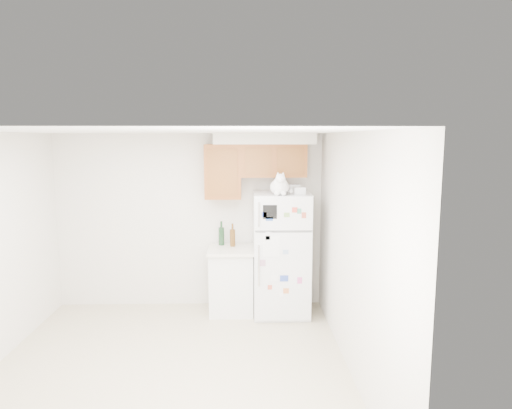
{
  "coord_description": "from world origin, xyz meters",
  "views": [
    {
      "loc": [
        0.8,
        -4.5,
        2.44
      ],
      "look_at": [
        0.95,
        1.55,
        1.55
      ],
      "focal_mm": 32.0,
      "sensor_mm": 36.0,
      "label": 1
    }
  ],
  "objects_px": {
    "base_counter": "(232,280)",
    "bottle_amber": "(233,235)",
    "storage_box_back": "(293,188)",
    "bottle_green": "(221,233)",
    "refrigerator": "(281,254)",
    "cat": "(280,186)",
    "storage_box_front": "(299,191)"
  },
  "relations": [
    {
      "from": "refrigerator",
      "to": "bottle_green",
      "type": "bearing_deg",
      "value": 162.45
    },
    {
      "from": "refrigerator",
      "to": "base_counter",
      "type": "xyz_separation_m",
      "value": [
        -0.69,
        0.07,
        -0.39
      ]
    },
    {
      "from": "storage_box_front",
      "to": "bottle_amber",
      "type": "xyz_separation_m",
      "value": [
        -0.9,
        0.3,
        -0.66
      ]
    },
    {
      "from": "storage_box_back",
      "to": "base_counter",
      "type": "bearing_deg",
      "value": 174.02
    },
    {
      "from": "cat",
      "to": "bottle_green",
      "type": "distance_m",
      "value": 1.18
    },
    {
      "from": "refrigerator",
      "to": "cat",
      "type": "bearing_deg",
      "value": -101.14
    },
    {
      "from": "bottle_green",
      "to": "bottle_amber",
      "type": "distance_m",
      "value": 0.18
    },
    {
      "from": "base_counter",
      "to": "bottle_amber",
      "type": "xyz_separation_m",
      "value": [
        0.02,
        0.1,
        0.62
      ]
    },
    {
      "from": "base_counter",
      "to": "storage_box_back",
      "type": "height_order",
      "value": "storage_box_back"
    },
    {
      "from": "storage_box_back",
      "to": "bottle_amber",
      "type": "distance_m",
      "value": 1.07
    },
    {
      "from": "base_counter",
      "to": "refrigerator",
      "type": "bearing_deg",
      "value": -6.09
    },
    {
      "from": "base_counter",
      "to": "cat",
      "type": "distance_m",
      "value": 1.53
    },
    {
      "from": "storage_box_front",
      "to": "storage_box_back",
      "type": "bearing_deg",
      "value": 95.38
    },
    {
      "from": "bottle_green",
      "to": "bottle_amber",
      "type": "height_order",
      "value": "bottle_green"
    },
    {
      "from": "base_counter",
      "to": "bottle_amber",
      "type": "distance_m",
      "value": 0.63
    },
    {
      "from": "cat",
      "to": "storage_box_front",
      "type": "height_order",
      "value": "cat"
    },
    {
      "from": "cat",
      "to": "bottle_green",
      "type": "bearing_deg",
      "value": 148.69
    },
    {
      "from": "refrigerator",
      "to": "storage_box_back",
      "type": "xyz_separation_m",
      "value": [
        0.16,
        0.14,
        0.9
      ]
    },
    {
      "from": "cat",
      "to": "storage_box_front",
      "type": "xyz_separation_m",
      "value": [
        0.26,
        0.09,
        -0.07
      ]
    },
    {
      "from": "cat",
      "to": "bottle_amber",
      "type": "distance_m",
      "value": 1.05
    },
    {
      "from": "storage_box_front",
      "to": "bottle_green",
      "type": "relative_size",
      "value": 0.44
    },
    {
      "from": "bottle_green",
      "to": "storage_box_back",
      "type": "bearing_deg",
      "value": -7.35
    },
    {
      "from": "storage_box_back",
      "to": "storage_box_front",
      "type": "bearing_deg",
      "value": -87.53
    },
    {
      "from": "storage_box_back",
      "to": "cat",
      "type": "bearing_deg",
      "value": -130.43
    },
    {
      "from": "refrigerator",
      "to": "cat",
      "type": "distance_m",
      "value": 0.99
    },
    {
      "from": "storage_box_front",
      "to": "bottle_green",
      "type": "height_order",
      "value": "storage_box_front"
    },
    {
      "from": "cat",
      "to": "bottle_green",
      "type": "xyz_separation_m",
      "value": [
        -0.79,
        0.48,
        -0.73
      ]
    },
    {
      "from": "base_counter",
      "to": "bottle_green",
      "type": "height_order",
      "value": "bottle_green"
    },
    {
      "from": "cat",
      "to": "bottle_amber",
      "type": "bearing_deg",
      "value": 147.92
    },
    {
      "from": "bottle_green",
      "to": "bottle_amber",
      "type": "bearing_deg",
      "value": -28.13
    },
    {
      "from": "refrigerator",
      "to": "cat",
      "type": "relative_size",
      "value": 3.81
    },
    {
      "from": "cat",
      "to": "storage_box_front",
      "type": "distance_m",
      "value": 0.29
    }
  ]
}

